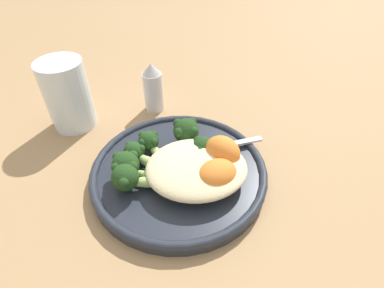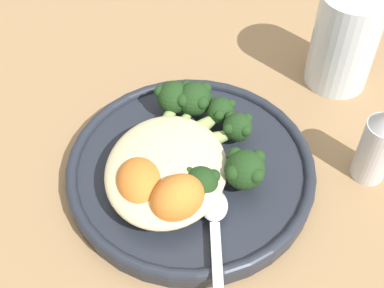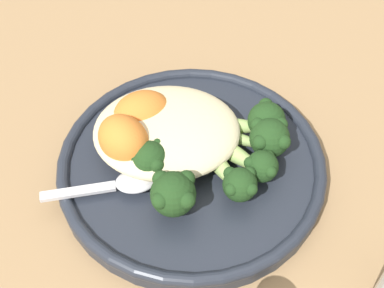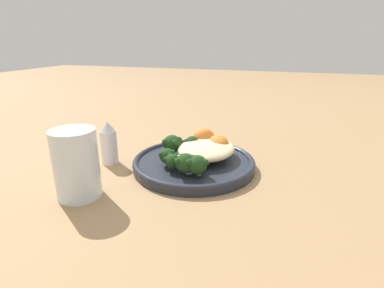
% 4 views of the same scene
% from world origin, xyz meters
% --- Properties ---
extents(ground_plane, '(4.00, 4.00, 0.00)m').
position_xyz_m(ground_plane, '(0.00, 0.00, 0.00)').
color(ground_plane, '#9E7A51').
extents(plate, '(0.25, 0.25, 0.02)m').
position_xyz_m(plate, '(0.02, 0.02, 0.01)').
color(plate, '#232833').
rests_on(plate, ground_plane).
extents(quinoa_mound, '(0.14, 0.12, 0.03)m').
position_xyz_m(quinoa_mound, '(-0.01, 0.04, 0.04)').
color(quinoa_mound, beige).
rests_on(quinoa_mound, plate).
extents(broccoli_stalk_0, '(0.07, 0.09, 0.03)m').
position_xyz_m(broccoli_stalk_0, '(-0.01, 0.01, 0.04)').
color(broccoli_stalk_0, '#9EBC66').
rests_on(broccoli_stalk_0, plate).
extents(broccoli_stalk_1, '(0.04, 0.12, 0.04)m').
position_xyz_m(broccoli_stalk_1, '(0.00, -0.02, 0.04)').
color(broccoli_stalk_1, '#9EBC66').
rests_on(broccoli_stalk_1, plate).
extents(broccoli_stalk_2, '(0.08, 0.11, 0.03)m').
position_xyz_m(broccoli_stalk_2, '(0.04, -0.01, 0.03)').
color(broccoli_stalk_2, '#9EBC66').
rests_on(broccoli_stalk_2, plate).
extents(broccoli_stalk_3, '(0.10, 0.09, 0.03)m').
position_xyz_m(broccoli_stalk_3, '(0.06, 0.01, 0.03)').
color(broccoli_stalk_3, '#9EBC66').
rests_on(broccoli_stalk_3, plate).
extents(broccoli_stalk_4, '(0.11, 0.06, 0.04)m').
position_xyz_m(broccoli_stalk_4, '(0.08, 0.03, 0.04)').
color(broccoli_stalk_4, '#9EBC66').
rests_on(broccoli_stalk_4, plate).
extents(broccoli_stalk_5, '(0.11, 0.04, 0.04)m').
position_xyz_m(broccoli_stalk_5, '(0.07, 0.05, 0.04)').
color(broccoli_stalk_5, '#9EBC66').
rests_on(broccoli_stalk_5, plate).
extents(sweet_potato_chunk_0, '(0.07, 0.06, 0.04)m').
position_xyz_m(sweet_potato_chunk_0, '(-0.03, 0.05, 0.04)').
color(sweet_potato_chunk_0, orange).
rests_on(sweet_potato_chunk_0, plate).
extents(sweet_potato_chunk_1, '(0.07, 0.07, 0.05)m').
position_xyz_m(sweet_potato_chunk_1, '(-0.04, 0.02, 0.05)').
color(sweet_potato_chunk_1, orange).
rests_on(sweet_potato_chunk_1, plate).
extents(spoon, '(0.10, 0.03, 0.01)m').
position_xyz_m(spoon, '(-0.04, -0.02, 0.03)').
color(spoon, silver).
rests_on(spoon, plate).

